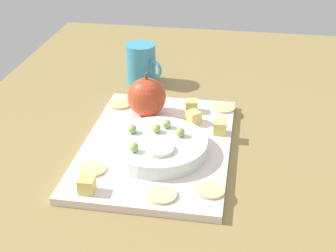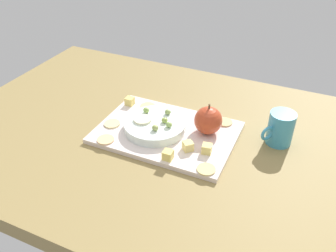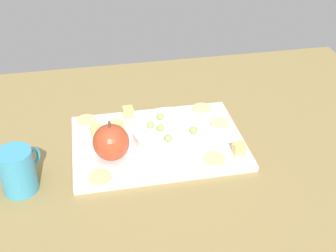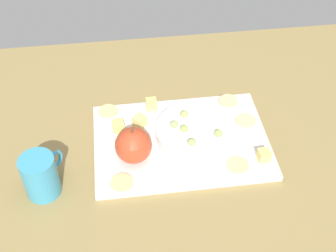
# 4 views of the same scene
# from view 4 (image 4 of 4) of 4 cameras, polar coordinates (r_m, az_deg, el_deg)

# --- Properties ---
(table) EXTENTS (1.28, 0.81, 0.05)m
(table) POSITION_cam_4_polar(r_m,az_deg,el_deg) (0.97, -0.33, -3.33)
(table) COLOR olive
(table) RESTS_ON ground
(platter) EXTENTS (0.36, 0.25, 0.01)m
(platter) POSITION_cam_4_polar(r_m,az_deg,el_deg) (0.95, 1.62, -1.80)
(platter) COLOR silver
(platter) RESTS_ON table
(serving_dish) EXTENTS (0.17, 0.17, 0.02)m
(serving_dish) POSITION_cam_4_polar(r_m,az_deg,el_deg) (0.95, 3.45, -0.69)
(serving_dish) COLOR white
(serving_dish) RESTS_ON platter
(apple_whole) EXTENTS (0.07, 0.07, 0.07)m
(apple_whole) POSITION_cam_4_polar(r_m,az_deg,el_deg) (0.89, -4.38, -2.43)
(apple_whole) COLOR #B94022
(apple_whole) RESTS_ON platter
(apple_stem) EXTENTS (0.01, 0.01, 0.01)m
(apple_stem) POSITION_cam_4_polar(r_m,az_deg,el_deg) (0.86, -4.53, -0.48)
(apple_stem) COLOR brown
(apple_stem) RESTS_ON apple_whole
(cheese_cube_0) EXTENTS (0.03, 0.03, 0.02)m
(cheese_cube_0) POSITION_cam_4_polar(r_m,az_deg,el_deg) (0.96, -6.25, -0.05)
(cheese_cube_0) COLOR #E3CD6B
(cheese_cube_0) RESTS_ON platter
(cheese_cube_1) EXTENTS (0.03, 0.03, 0.02)m
(cheese_cube_1) POSITION_cam_4_polar(r_m,az_deg,el_deg) (0.97, -3.58, 0.58)
(cheese_cube_1) COLOR #EDD376
(cheese_cube_1) RESTS_ON platter
(cheese_cube_2) EXTENTS (0.02, 0.02, 0.02)m
(cheese_cube_2) POSITION_cam_4_polar(r_m,az_deg,el_deg) (0.92, 11.99, -3.64)
(cheese_cube_2) COLOR #ECD36A
(cheese_cube_2) RESTS_ON platter
(cheese_cube_3) EXTENTS (0.02, 0.02, 0.02)m
(cheese_cube_3) POSITION_cam_4_polar(r_m,az_deg,el_deg) (1.01, -2.11, 2.76)
(cheese_cube_3) COLOR #E9D36B
(cheese_cube_3) RESTS_ON platter
(cracker_0) EXTENTS (0.04, 0.04, 0.00)m
(cracker_0) POSITION_cam_4_polar(r_m,az_deg,el_deg) (1.01, -7.54, 1.87)
(cracker_0) COLOR #D7C17E
(cracker_0) RESTS_ON platter
(cracker_1) EXTENTS (0.04, 0.04, 0.00)m
(cracker_1) POSITION_cam_4_polar(r_m,az_deg,el_deg) (0.87, -5.82, -7.06)
(cracker_1) COLOR #DBB87B
(cracker_1) RESTS_ON platter
(cracker_2) EXTENTS (0.04, 0.04, 0.00)m
(cracker_2) POSITION_cam_4_polar(r_m,az_deg,el_deg) (1.00, 9.76, 0.67)
(cracker_2) COLOR #DAC689
(cracker_2) RESTS_ON platter
(cracker_3) EXTENTS (0.04, 0.04, 0.00)m
(cracker_3) POSITION_cam_4_polar(r_m,az_deg,el_deg) (1.04, 7.57, 3.16)
(cracker_3) COLOR #E4BB84
(cracker_3) RESTS_ON platter
(cracker_4) EXTENTS (0.04, 0.04, 0.00)m
(cracker_4) POSITION_cam_4_polar(r_m,az_deg,el_deg) (0.91, 8.75, -4.85)
(cracker_4) COLOR #D5BD7D
(cracker_4) RESTS_ON platter
(grape_0) EXTENTS (0.02, 0.02, 0.01)m
(grape_0) POSITION_cam_4_polar(r_m,az_deg,el_deg) (0.90, 3.00, -2.01)
(grape_0) COLOR #94AD5D
(grape_0) RESTS_ON serving_dish
(grape_1) EXTENTS (0.02, 0.02, 0.02)m
(grape_1) POSITION_cam_4_polar(r_m,az_deg,el_deg) (0.96, 2.06, 1.52)
(grape_1) COLOR #A0AF5C
(grape_1) RESTS_ON serving_dish
(grape_2) EXTENTS (0.02, 0.02, 0.02)m
(grape_2) POSITION_cam_4_polar(r_m,az_deg,el_deg) (0.92, 6.36, -0.91)
(grape_2) COLOR #95B956
(grape_2) RESTS_ON serving_dish
(grape_3) EXTENTS (0.02, 0.02, 0.01)m
(grape_3) POSITION_cam_4_polar(r_m,az_deg,el_deg) (0.92, 2.08, -0.47)
(grape_3) COLOR #9CB451
(grape_3) RESTS_ON serving_dish
(grape_4) EXTENTS (0.02, 0.02, 0.01)m
(grape_4) POSITION_cam_4_polar(r_m,az_deg,el_deg) (0.93, 0.77, 0.23)
(grape_4) COLOR #97BB61
(grape_4) RESTS_ON serving_dish
(apple_slice_0) EXTENTS (0.05, 0.05, 0.01)m
(apple_slice_0) POSITION_cam_4_polar(r_m,az_deg,el_deg) (0.95, 5.29, 0.52)
(apple_slice_0) COLOR beige
(apple_slice_0) RESTS_ON serving_dish
(cup) EXTENTS (0.07, 0.09, 0.09)m
(cup) POSITION_cam_4_polar(r_m,az_deg,el_deg) (0.87, -15.71, -6.01)
(cup) COLOR teal
(cup) RESTS_ON table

